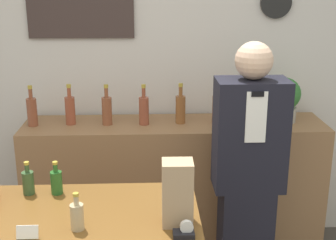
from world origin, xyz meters
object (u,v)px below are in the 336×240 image
(potted_plant, at_px, (284,98))
(paper_bag, at_px, (177,193))
(tape_dispenser, at_px, (185,231))
(shopkeeper, at_px, (248,178))

(potted_plant, height_order, paper_bag, potted_plant)
(potted_plant, relative_size, tape_dispenser, 3.53)
(shopkeeper, relative_size, tape_dispenser, 18.51)
(shopkeeper, distance_m, potted_plant, 0.75)
(paper_bag, bearing_deg, tape_dispenser, -77.55)
(shopkeeper, height_order, potted_plant, shopkeeper)
(potted_plant, relative_size, paper_bag, 1.09)
(paper_bag, distance_m, tape_dispenser, 0.17)
(potted_plant, xyz_separation_m, tape_dispenser, (-0.81, -1.45, -0.18))
(paper_bag, bearing_deg, potted_plant, 58.00)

